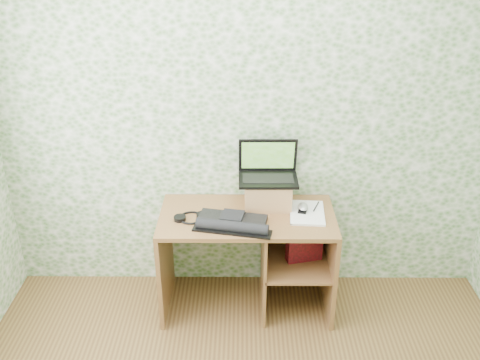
{
  "coord_description": "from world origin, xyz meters",
  "views": [
    {
      "loc": [
        -0.03,
        -1.71,
        2.59
      ],
      "look_at": [
        -0.05,
        1.39,
        1.04
      ],
      "focal_mm": 40.0,
      "sensor_mm": 36.0,
      "label": 1
    }
  ],
  "objects_px": {
    "desk": "(258,246)",
    "keyboard": "(232,223)",
    "laptop": "(268,170)",
    "riser": "(268,193)",
    "notepad": "(307,213)"
  },
  "relations": [
    {
      "from": "notepad",
      "to": "desk",
      "type": "bearing_deg",
      "value": -177.52
    },
    {
      "from": "desk",
      "to": "riser",
      "type": "height_order",
      "value": "riser"
    },
    {
      "from": "keyboard",
      "to": "notepad",
      "type": "height_order",
      "value": "keyboard"
    },
    {
      "from": "desk",
      "to": "keyboard",
      "type": "bearing_deg",
      "value": -135.95
    },
    {
      "from": "desk",
      "to": "laptop",
      "type": "relative_size",
      "value": 2.95
    },
    {
      "from": "desk",
      "to": "keyboard",
      "type": "distance_m",
      "value": 0.38
    },
    {
      "from": "notepad",
      "to": "riser",
      "type": "bearing_deg",
      "value": 159.05
    },
    {
      "from": "desk",
      "to": "laptop",
      "type": "xyz_separation_m",
      "value": [
        0.06,
        0.16,
        0.52
      ]
    },
    {
      "from": "riser",
      "to": "keyboard",
      "type": "xyz_separation_m",
      "value": [
        -0.24,
        -0.29,
        -0.07
      ]
    },
    {
      "from": "desk",
      "to": "riser",
      "type": "relative_size",
      "value": 3.75
    },
    {
      "from": "desk",
      "to": "riser",
      "type": "xyz_separation_m",
      "value": [
        0.06,
        0.12,
        0.36
      ]
    },
    {
      "from": "laptop",
      "to": "keyboard",
      "type": "height_order",
      "value": "laptop"
    },
    {
      "from": "riser",
      "to": "laptop",
      "type": "height_order",
      "value": "laptop"
    },
    {
      "from": "desk",
      "to": "laptop",
      "type": "bearing_deg",
      "value": 67.78
    },
    {
      "from": "desk",
      "to": "keyboard",
      "type": "xyz_separation_m",
      "value": [
        -0.18,
        -0.17,
        0.29
      ]
    }
  ]
}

